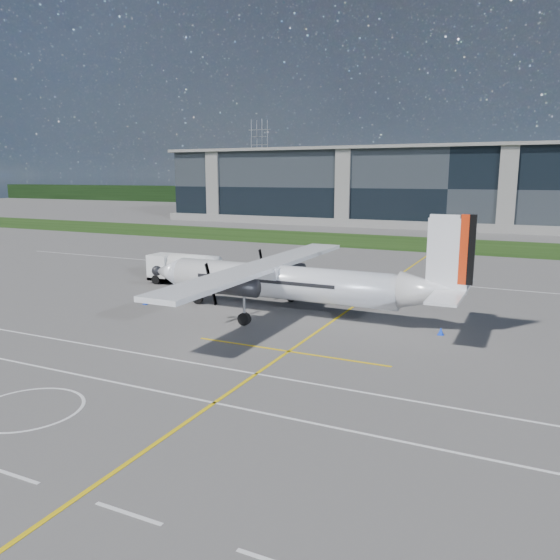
% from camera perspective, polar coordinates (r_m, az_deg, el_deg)
% --- Properties ---
extents(ground, '(400.00, 400.00, 0.00)m').
position_cam_1_polar(ground, '(75.60, 13.42, 3.01)').
color(ground, '#555351').
rests_on(ground, ground).
extents(grass_strip, '(400.00, 18.00, 0.04)m').
position_cam_1_polar(grass_strip, '(83.38, 14.58, 3.68)').
color(grass_strip, '#17330D').
rests_on(grass_strip, ground).
extents(terminal_building, '(120.00, 20.00, 15.00)m').
position_cam_1_polar(terminal_building, '(114.41, 17.88, 9.13)').
color(terminal_building, black).
rests_on(terminal_building, ground).
extents(tree_line, '(400.00, 6.00, 6.00)m').
position_cam_1_polar(tree_line, '(174.16, 20.50, 7.91)').
color(tree_line, black).
rests_on(tree_line, ground).
extents(pylon_west, '(9.00, 4.60, 30.00)m').
position_cam_1_polar(pylon_west, '(206.74, -2.15, 12.27)').
color(pylon_west, gray).
rests_on(pylon_west, ground).
extents(yellow_taxiway_centerline, '(0.20, 70.00, 0.01)m').
position_cam_1_polar(yellow_taxiway_centerline, '(46.17, 9.19, -1.72)').
color(yellow_taxiway_centerline, yellow).
rests_on(yellow_taxiway_centerline, ground).
extents(white_lane_line, '(90.00, 0.15, 0.01)m').
position_cam_1_polar(white_lane_line, '(26.66, -12.45, -11.32)').
color(white_lane_line, white).
rests_on(white_lane_line, ground).
extents(turboprop_aircraft, '(24.51, 25.42, 7.63)m').
position_cam_1_polar(turboprop_aircraft, '(38.87, 1.33, 1.77)').
color(turboprop_aircraft, white).
rests_on(turboprop_aircraft, ground).
extents(fuel_tanker_truck, '(7.63, 2.48, 2.86)m').
position_cam_1_polar(fuel_tanker_truck, '(51.49, -10.36, 1.17)').
color(fuel_tanker_truck, white).
rests_on(fuel_tanker_truck, ground).
extents(baggage_tug, '(2.98, 1.79, 1.79)m').
position_cam_1_polar(baggage_tug, '(50.18, -7.59, 0.38)').
color(baggage_tug, white).
rests_on(baggage_tug, ground).
extents(ground_crew_person, '(0.75, 0.92, 1.96)m').
position_cam_1_polar(ground_crew_person, '(47.14, -3.59, -0.12)').
color(ground_crew_person, '#F25907').
rests_on(ground_crew_person, ground).
extents(safety_cone_nose_stbd, '(0.36, 0.36, 0.50)m').
position_cam_1_polar(safety_cone_nose_stbd, '(46.53, -10.12, -1.34)').
color(safety_cone_nose_stbd, '#0D39DE').
rests_on(safety_cone_nose_stbd, ground).
extents(safety_cone_fwd, '(0.36, 0.36, 0.50)m').
position_cam_1_polar(safety_cone_fwd, '(45.67, -13.63, -1.71)').
color(safety_cone_fwd, '#0D39DE').
rests_on(safety_cone_fwd, ground).
extents(safety_cone_tail, '(0.36, 0.36, 0.50)m').
position_cam_1_polar(safety_cone_tail, '(36.20, 16.46, -5.14)').
color(safety_cone_tail, '#0D39DE').
rests_on(safety_cone_tail, ground).
extents(safety_cone_nose_port, '(0.36, 0.36, 0.50)m').
position_cam_1_polar(safety_cone_nose_port, '(44.12, -13.87, -2.16)').
color(safety_cone_nose_port, '#0D39DE').
rests_on(safety_cone_nose_port, ground).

